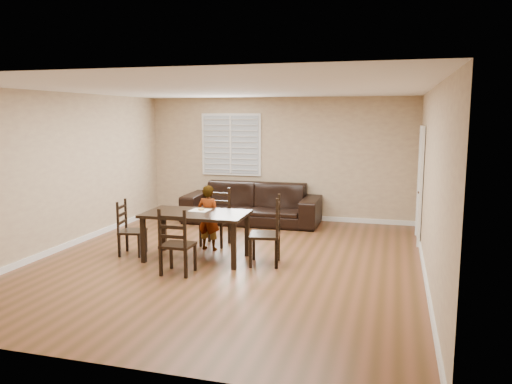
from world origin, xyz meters
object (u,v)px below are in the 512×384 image
(chair_right, at_px, (273,234))
(sofa, at_px, (252,203))
(child, at_px, (209,218))
(donut, at_px, (201,209))
(chair_far, at_px, (175,246))
(chair_near, at_px, (218,218))
(dining_table, at_px, (196,218))
(chair_left, at_px, (126,230))

(chair_right, xyz_separation_m, sofa, (-1.17, 2.85, -0.07))
(chair_right, height_order, child, child)
(donut, bearing_deg, chair_far, -89.71)
(chair_near, bearing_deg, dining_table, -85.77)
(chair_right, bearing_deg, sofa, -166.87)
(dining_table, distance_m, chair_near, 1.07)
(donut, distance_m, sofa, 2.74)
(dining_table, height_order, donut, donut)
(donut, bearing_deg, chair_right, -6.21)
(chair_left, distance_m, donut, 1.33)
(chair_left, distance_m, sofa, 3.23)
(dining_table, bearing_deg, chair_near, 89.43)
(dining_table, distance_m, sofa, 2.91)
(chair_near, bearing_deg, chair_far, -85.55)
(chair_left, bearing_deg, chair_far, -132.86)
(chair_right, bearing_deg, child, -122.42)
(chair_far, distance_m, child, 1.47)
(child, relative_size, sofa, 0.39)
(dining_table, bearing_deg, child, 90.00)
(dining_table, relative_size, sofa, 0.57)
(chair_right, xyz_separation_m, child, (-1.28, 0.55, 0.07))
(dining_table, relative_size, child, 1.47)
(chair_left, bearing_deg, chair_right, -97.50)
(sofa, bearing_deg, chair_far, -91.76)
(chair_near, height_order, sofa, chair_near)
(dining_table, height_order, chair_far, chair_far)
(child, bearing_deg, chair_right, 165.35)
(dining_table, bearing_deg, sofa, 86.81)
(chair_near, xyz_separation_m, chair_far, (0.04, -1.92, -0.01))
(child, height_order, donut, child)
(dining_table, relative_size, chair_near, 1.63)
(chair_right, bearing_deg, dining_table, -96.97)
(chair_far, distance_m, sofa, 3.77)
(chair_left, relative_size, donut, 8.73)
(chair_right, bearing_deg, chair_left, -97.00)
(chair_far, height_order, sofa, chair_far)
(chair_far, height_order, chair_left, chair_far)
(dining_table, relative_size, chair_far, 1.68)
(chair_far, bearing_deg, dining_table, -89.49)
(chair_near, distance_m, chair_far, 1.92)
(dining_table, distance_m, child, 0.61)
(donut, bearing_deg, dining_table, -94.87)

